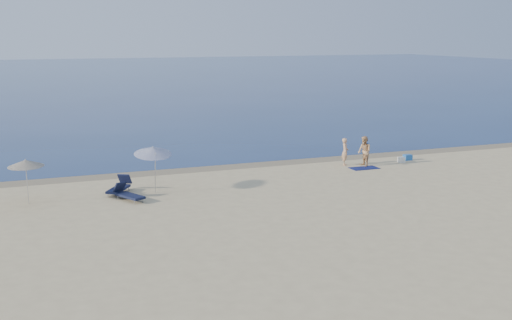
{
  "coord_description": "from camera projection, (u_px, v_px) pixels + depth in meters",
  "views": [
    {
      "loc": [
        -13.58,
        -14.47,
        7.51
      ],
      "look_at": [
        -1.82,
        16.0,
        1.0
      ],
      "focal_mm": 45.0,
      "sensor_mm": 36.0,
      "label": 1
    }
  ],
  "objects": [
    {
      "name": "lounger_left",
      "position": [
        128.0,
        194.0,
        29.16
      ],
      "size": [
        1.28,
        1.82,
        0.77
      ],
      "rotation": [
        0.0,
        0.0,
        0.45
      ],
      "color": "#131834",
      "rests_on": "ground"
    },
    {
      "name": "wet_sand_strip",
      "position": [
        264.0,
        164.0,
        37.25
      ],
      "size": [
        240.0,
        1.6,
        0.0
      ],
      "primitive_type": "cube",
      "color": "#847254",
      "rests_on": "ground"
    },
    {
      "name": "umbrella_near",
      "position": [
        153.0,
        151.0,
        30.35
      ],
      "size": [
        1.88,
        1.91,
        2.36
      ],
      "rotation": [
        0.0,
        0.0,
        -0.05
      ],
      "color": "silver",
      "rests_on": "ground"
    },
    {
      "name": "lounger_right",
      "position": [
        119.0,
        187.0,
        30.44
      ],
      "size": [
        1.48,
        1.88,
        0.81
      ],
      "rotation": [
        0.0,
        0.0,
        -0.55
      ],
      "color": "#161C3D",
      "rests_on": "ground"
    },
    {
      "name": "beach_towel",
      "position": [
        364.0,
        168.0,
        36.06
      ],
      "size": [
        1.6,
        0.89,
        0.03
      ],
      "primitive_type": "cube",
      "rotation": [
        0.0,
        0.0,
        0.0
      ],
      "color": "#0E1449",
      "rests_on": "ground"
    },
    {
      "name": "umbrella_far",
      "position": [
        26.0,
        163.0,
        28.31
      ],
      "size": [
        2.07,
        2.07,
        2.08
      ],
      "rotation": [
        0.0,
        0.0,
        -0.41
      ],
      "color": "silver",
      "rests_on": "ground"
    },
    {
      "name": "white_bag",
      "position": [
        401.0,
        160.0,
        37.64
      ],
      "size": [
        0.41,
        0.37,
        0.32
      ],
      "primitive_type": "cube",
      "rotation": [
        0.0,
        0.0,
        -0.14
      ],
      "color": "silver",
      "rests_on": "ground"
    },
    {
      "name": "ground",
      "position": [
        501.0,
        284.0,
        19.5
      ],
      "size": [
        160.0,
        160.0,
        0.0
      ],
      "primitive_type": "plane",
      "color": "beige",
      "rests_on": "ground"
    },
    {
      "name": "blue_cooler",
      "position": [
        408.0,
        157.0,
        38.32
      ],
      "size": [
        0.5,
        0.37,
        0.34
      ],
      "primitive_type": "cube",
      "rotation": [
        0.0,
        0.0,
        0.05
      ],
      "color": "blue",
      "rests_on": "ground"
    },
    {
      "name": "person_right",
      "position": [
        364.0,
        151.0,
        36.47
      ],
      "size": [
        0.66,
        0.85,
        1.73
      ],
      "primitive_type": "imported",
      "rotation": [
        0.0,
        0.0,
        -1.58
      ],
      "color": "tan",
      "rests_on": "ground"
    },
    {
      "name": "sea",
      "position": [
        91.0,
        77.0,
        111.0
      ],
      "size": [
        240.0,
        160.0,
        0.01
      ],
      "primitive_type": "cube",
      "color": "#0D2351",
      "rests_on": "ground"
    },
    {
      "name": "person_left",
      "position": [
        345.0,
        152.0,
        36.77
      ],
      "size": [
        0.59,
        0.68,
        1.58
      ],
      "primitive_type": "imported",
      "rotation": [
        0.0,
        0.0,
        1.13
      ],
      "color": "tan",
      "rests_on": "ground"
    }
  ]
}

